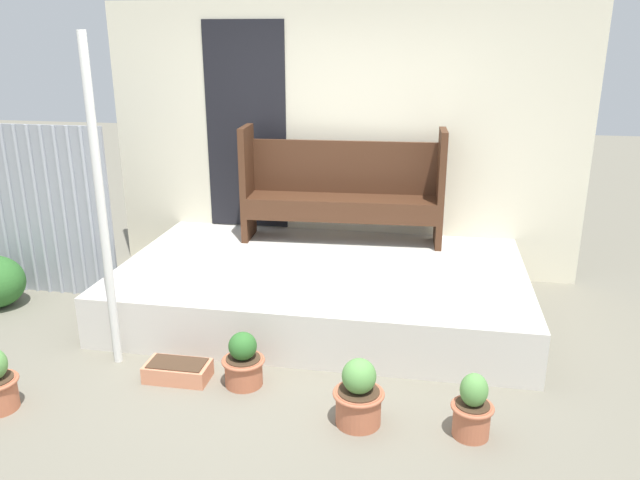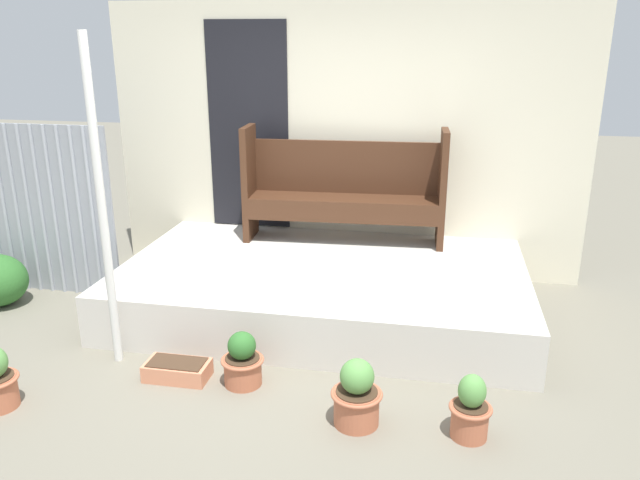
% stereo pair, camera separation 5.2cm
% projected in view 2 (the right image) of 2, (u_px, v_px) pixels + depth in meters
% --- Properties ---
extents(ground_plane, '(24.00, 24.00, 0.00)m').
position_uv_depth(ground_plane, '(282.00, 367.00, 4.51)').
color(ground_plane, '#706B5B').
extents(porch_slab, '(3.40, 2.04, 0.42)m').
position_uv_depth(porch_slab, '(323.00, 288.00, 5.38)').
color(porch_slab, beige).
rests_on(porch_slab, ground_plane).
extents(house_wall, '(4.60, 0.08, 2.60)m').
position_uv_depth(house_wall, '(339.00, 142.00, 6.02)').
color(house_wall, beige).
rests_on(house_wall, ground_plane).
extents(support_post, '(0.06, 0.06, 2.32)m').
position_uv_depth(support_post, '(102.00, 208.00, 4.26)').
color(support_post, silver).
rests_on(support_post, ground_plane).
extents(bench, '(1.88, 0.49, 1.07)m').
position_uv_depth(bench, '(344.00, 185.00, 5.82)').
color(bench, '#422616').
rests_on(bench, porch_slab).
extents(flower_pot_middle, '(0.30, 0.30, 0.39)m').
position_uv_depth(flower_pot_middle, '(243.00, 362.00, 4.25)').
color(flower_pot_middle, '#B26042').
rests_on(flower_pot_middle, ground_plane).
extents(flower_pot_right, '(0.32, 0.32, 0.44)m').
position_uv_depth(flower_pot_right, '(357.00, 396.00, 3.80)').
color(flower_pot_right, '#B26042').
rests_on(flower_pot_right, ground_plane).
extents(flower_pot_far_right, '(0.26, 0.26, 0.41)m').
position_uv_depth(flower_pot_far_right, '(470.00, 410.00, 3.68)').
color(flower_pot_far_right, '#B26042').
rests_on(flower_pot_far_right, ground_plane).
extents(planter_box_rect, '(0.44, 0.24, 0.13)m').
position_uv_depth(planter_box_rect, '(177.00, 370.00, 4.35)').
color(planter_box_rect, tan).
rests_on(planter_box_rect, ground_plane).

